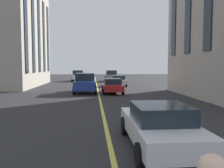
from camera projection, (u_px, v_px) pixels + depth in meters
The scene contains 7 objects.
lane_centre_line at pixel (100, 99), 18.18m from camera, with size 80.00×0.16×0.01m.
car_grey_oncoming at pixel (111, 76), 40.02m from camera, with size 4.70×2.14×1.88m.
car_red_far at pixel (112, 86), 21.85m from camera, with size 3.90×1.89×1.40m.
car_white_mid at pixel (159, 125), 7.14m from camera, with size 4.40×1.95×1.37m.
car_silver_near at pixel (78, 75), 40.67m from camera, with size 4.70×2.14×1.88m.
car_blue_trailing at pixel (85, 83), 22.39m from camera, with size 4.70×2.14×1.88m.
car_silver_parked_a at pixel (118, 81), 30.22m from camera, with size 4.40×1.95×1.37m.
Camera 1 is at (1.94, 0.53, 2.49)m, focal length 37.30 mm.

